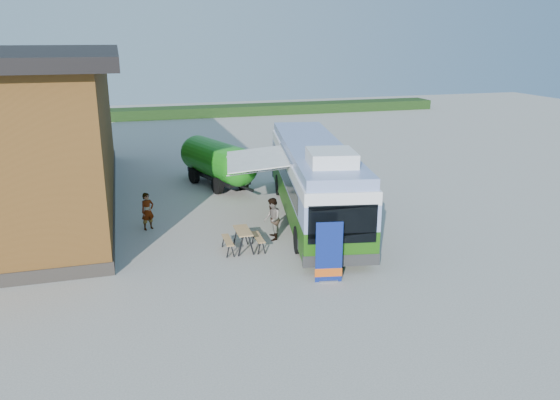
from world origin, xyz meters
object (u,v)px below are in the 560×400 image
object	(u,v)px
bus	(314,178)
slurry_tanker	(217,161)
picnic_table	(243,235)
person_b	(272,219)
banner	(329,258)
person_a	(148,211)

from	to	relation	value
bus	slurry_tanker	bearing A→B (deg)	127.28
picnic_table	bus	bearing A→B (deg)	38.45
person_b	slurry_tanker	xyz separation A→B (m)	(-0.73, 8.84, 0.58)
picnic_table	slurry_tanker	size ratio (longest dim) A/B	0.23
picnic_table	person_b	world-z (taller)	person_b
banner	person_b	bearing A→B (deg)	110.48
banner	person_a	distance (m)	9.10
person_a	banner	bearing A→B (deg)	-77.99
picnic_table	banner	bearing A→B (deg)	-57.65
bus	picnic_table	bearing A→B (deg)	-131.90
banner	person_a	size ratio (longest dim) A/B	1.32
person_a	person_b	distance (m)	5.55
person_a	person_b	bearing A→B (deg)	-55.13
person_b	person_a	bearing A→B (deg)	-107.75
bus	person_a	bearing A→B (deg)	-172.95
bus	picnic_table	world-z (taller)	bus
banner	slurry_tanker	distance (m)	13.40
bus	person_b	world-z (taller)	bus
picnic_table	person_b	size ratio (longest dim) A/B	0.86
bus	person_b	size ratio (longest dim) A/B	7.50
banner	person_b	distance (m)	4.53
banner	picnic_table	xyz separation A→B (m)	(-2.20, 3.60, -0.25)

